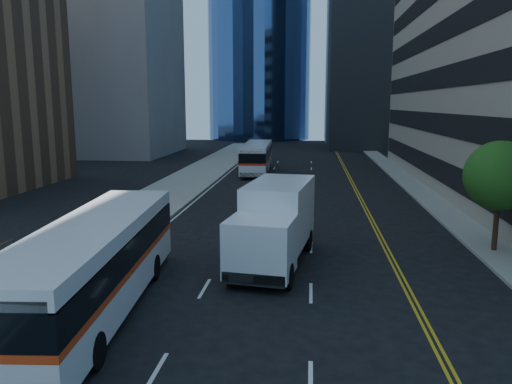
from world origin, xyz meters
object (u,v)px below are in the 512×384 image
(bus_front, at_px, (95,264))
(box_truck, at_px, (275,223))
(street_tree, at_px, (500,176))
(bus_rear, at_px, (257,157))

(bus_front, distance_m, box_truck, 7.98)
(street_tree, height_order, bus_front, street_tree)
(bus_front, distance_m, bus_rear, 35.05)
(street_tree, height_order, box_truck, street_tree)
(bus_rear, bearing_deg, bus_front, -94.38)
(street_tree, relative_size, bus_rear, 0.45)
(box_truck, bearing_deg, bus_front, -125.86)
(street_tree, bearing_deg, bus_rear, 117.88)
(bus_front, xyz_separation_m, box_truck, (5.51, 5.77, 0.14))
(bus_front, height_order, box_truck, box_truck)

